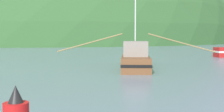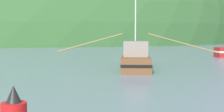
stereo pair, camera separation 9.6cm
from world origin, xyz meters
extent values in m
ellipsoid|color=#386633|center=(-25.31, 154.52, 0.00)|extent=(187.60, 150.08, 105.54)
ellipsoid|color=#2D562D|center=(-26.83, 176.49, 0.00)|extent=(156.97, 125.57, 71.42)
cube|color=brown|center=(3.17, 30.66, 0.62)|extent=(3.80, 10.52, 1.25)
cube|color=black|center=(3.17, 30.66, 0.69)|extent=(3.84, 10.63, 0.22)
cone|color=brown|center=(3.80, 35.35, 1.60)|extent=(0.22, 0.22, 0.70)
cube|color=gray|center=(2.95, 28.98, 1.92)|extent=(2.44, 2.59, 1.35)
cylinder|color=silver|center=(3.14, 30.43, 3.96)|extent=(0.12, 0.12, 5.42)
cylinder|color=#997F4C|center=(-1.19, 31.24, 2.41)|extent=(6.33, 0.96, 1.85)
cylinder|color=#997F4C|center=(7.54, 30.08, 2.41)|extent=(6.33, 0.96, 1.85)
cone|color=black|center=(-3.23, 11.21, 1.43)|extent=(0.44, 0.44, 0.50)
camera|label=1|loc=(-1.09, 2.77, 3.09)|focal=47.09mm
camera|label=2|loc=(-0.99, 2.77, 3.09)|focal=47.09mm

